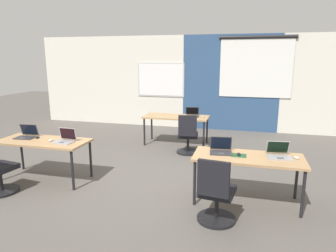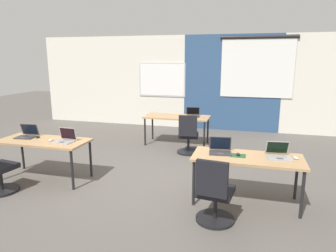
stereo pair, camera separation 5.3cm
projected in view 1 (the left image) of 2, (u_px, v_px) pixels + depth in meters
name	position (u px, v px, depth m)	size (l,w,h in m)	color
ground_plane	(149.00, 176.00, 5.63)	(24.00, 24.00, 0.00)	#56514C
back_wall_assembly	(192.00, 82.00, 9.27)	(10.00, 0.27, 2.80)	silver
desk_near_left	(43.00, 144.00, 5.36)	(1.60, 0.70, 0.72)	tan
desk_near_right	(248.00, 160.00, 4.49)	(1.60, 0.70, 0.72)	tan
desk_far_center	(176.00, 119.00, 7.57)	(1.60, 0.70, 0.72)	tan
laptop_far_right	(192.00, 114.00, 7.51)	(0.37, 0.37, 0.22)	#333338
mouse_far_right	(203.00, 116.00, 7.43)	(0.08, 0.11, 0.03)	#B2B2B7
chair_far_right	(188.00, 138.00, 6.86)	(0.52, 0.56, 0.92)	black
laptop_near_left_inner	(65.00, 139.00, 5.23)	(0.35, 0.30, 0.23)	#9E9EA3
mouse_near_left_inner	(51.00, 140.00, 5.28)	(0.06, 0.10, 0.03)	silver
laptop_near_left_end	(26.00, 135.00, 5.52)	(0.36, 0.33, 0.23)	#333338
mouse_near_left_end	(38.00, 137.00, 5.48)	(0.08, 0.11, 0.03)	black
laptop_near_right_end	(279.00, 154.00, 4.43)	(0.37, 0.36, 0.22)	#9E9EA3
mouse_near_right_end	(296.00, 157.00, 4.37)	(0.09, 0.11, 0.03)	silver
laptop_near_right_inner	(221.00, 149.00, 4.65)	(0.36, 0.32, 0.23)	#333338
mousepad_near_right_inner	(239.00, 155.00, 4.51)	(0.22, 0.19, 0.00)	#23512D
mouse_near_right_inner	(239.00, 154.00, 4.51)	(0.06, 0.10, 0.03)	black
chair_near_right_inner	(216.00, 196.00, 3.96)	(0.52, 0.56, 0.92)	black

